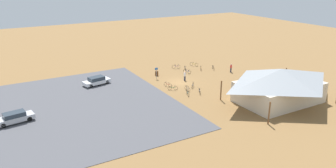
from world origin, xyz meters
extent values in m
plane|color=olive|center=(0.00, 0.00, 0.00)|extent=(160.00, 160.00, 0.00)
cube|color=#4C4C51|center=(24.87, 2.26, 0.03)|extent=(39.83, 31.48, 0.05)
cube|color=beige|center=(-8.07, 15.06, 1.54)|extent=(12.00, 7.61, 3.07)
pyramid|color=#93999E|center=(-8.07, 15.06, 4.11)|extent=(14.40, 10.01, 2.08)
cylinder|color=brown|center=(-15.09, 10.24, 1.54)|extent=(0.20, 0.20, 3.07)
cylinder|color=brown|center=(-1.05, 10.24, 1.54)|extent=(0.20, 0.20, 3.07)
cylinder|color=brown|center=(-1.05, 19.89, 1.54)|extent=(0.20, 0.20, 3.07)
cylinder|color=brown|center=(1.68, -5.51, 0.45)|extent=(0.60, 0.60, 0.90)
cylinder|color=#99999E|center=(2.64, -3.79, 1.10)|extent=(0.08, 0.08, 2.20)
cube|color=#1959B2|center=(2.64, -3.79, 1.90)|extent=(0.56, 0.04, 0.40)
torus|color=black|center=(1.15, 4.80, 0.34)|extent=(0.06, 0.67, 0.67)
torus|color=black|center=(1.12, 3.83, 0.34)|extent=(0.06, 0.67, 0.67)
cylinder|color=silver|center=(1.14, 4.32, 0.45)|extent=(0.06, 0.89, 0.04)
cylinder|color=silver|center=(1.14, 4.49, 0.55)|extent=(0.04, 0.04, 0.43)
cube|color=black|center=(1.14, 4.49, 0.76)|extent=(0.09, 0.20, 0.05)
cylinder|color=silver|center=(1.13, 3.93, 0.54)|extent=(0.04, 0.04, 0.42)
cylinder|color=black|center=(1.13, 3.93, 0.75)|extent=(0.48, 0.04, 0.03)
torus|color=black|center=(-5.23, -6.47, 0.33)|extent=(0.32, 0.62, 0.67)
torus|color=black|center=(-4.80, -5.57, 0.33)|extent=(0.32, 0.62, 0.67)
cylinder|color=#B7B7BC|center=(-5.01, -6.02, 0.44)|extent=(0.43, 0.84, 0.04)
cylinder|color=#B7B7BC|center=(-5.09, -6.18, 0.54)|extent=(0.04, 0.04, 0.42)
cube|color=black|center=(-5.09, -6.18, 0.75)|extent=(0.16, 0.21, 0.05)
cylinder|color=#B7B7BC|center=(-4.84, -5.66, 0.56)|extent=(0.04, 0.04, 0.45)
cylinder|color=black|center=(-4.84, -5.66, 0.78)|extent=(0.45, 0.24, 0.03)
torus|color=black|center=(2.50, 6.72, 0.37)|extent=(0.25, 0.71, 0.73)
torus|color=black|center=(2.22, 5.81, 0.37)|extent=(0.25, 0.71, 0.73)
cylinder|color=#197A7F|center=(2.36, 6.27, 0.49)|extent=(0.29, 0.85, 0.04)
cylinder|color=#197A7F|center=(2.41, 6.43, 0.58)|extent=(0.04, 0.04, 0.43)
cube|color=black|center=(2.41, 6.43, 0.80)|extent=(0.14, 0.21, 0.05)
cylinder|color=#197A7F|center=(2.24, 5.91, 0.60)|extent=(0.04, 0.04, 0.47)
cylinder|color=black|center=(2.24, 5.91, 0.84)|extent=(0.47, 0.17, 0.03)
torus|color=black|center=(-9.84, -2.93, 0.34)|extent=(0.31, 0.64, 0.68)
torus|color=black|center=(-10.23, -3.83, 0.34)|extent=(0.31, 0.64, 0.68)
cylinder|color=black|center=(-10.04, -3.38, 0.45)|extent=(0.39, 0.85, 0.04)
cylinder|color=black|center=(-9.97, -3.22, 0.55)|extent=(0.04, 0.04, 0.42)
cube|color=black|center=(-9.97, -3.22, 0.76)|extent=(0.15, 0.22, 0.05)
cylinder|color=black|center=(-10.19, -3.74, 0.55)|extent=(0.04, 0.04, 0.42)
cylinder|color=black|center=(-10.19, -3.74, 0.76)|extent=(0.45, 0.22, 0.03)
torus|color=black|center=(-7.85, -7.94, 0.35)|extent=(0.46, 0.57, 0.70)
torus|color=black|center=(-8.52, -7.09, 0.35)|extent=(0.46, 0.57, 0.70)
cylinder|color=yellow|center=(-8.18, -7.51, 0.47)|extent=(0.64, 0.80, 0.04)
cylinder|color=yellow|center=(-8.06, -7.67, 0.56)|extent=(0.04, 0.04, 0.43)
cube|color=black|center=(-8.06, -7.67, 0.78)|extent=(0.19, 0.21, 0.05)
cylinder|color=yellow|center=(-8.45, -7.18, 0.58)|extent=(0.04, 0.04, 0.46)
cylinder|color=black|center=(-8.45, -7.18, 0.81)|extent=(0.40, 0.32, 0.03)
torus|color=black|center=(-8.10, -4.98, 0.35)|extent=(0.42, 0.61, 0.70)
torus|color=black|center=(-7.54, -4.15, 0.35)|extent=(0.42, 0.61, 0.70)
cylinder|color=orange|center=(-7.82, -4.57, 0.47)|extent=(0.54, 0.79, 0.04)
cylinder|color=orange|center=(-7.92, -4.72, 0.55)|extent=(0.04, 0.04, 0.41)
cube|color=black|center=(-7.92, -4.72, 0.76)|extent=(0.18, 0.21, 0.05)
cylinder|color=orange|center=(-7.60, -4.23, 0.59)|extent=(0.04, 0.04, 0.47)
cylinder|color=black|center=(-7.60, -4.23, 0.83)|extent=(0.42, 0.29, 0.03)
torus|color=black|center=(-3.61, -8.08, 0.37)|extent=(0.61, 0.50, 0.75)
torus|color=black|center=(-4.38, -7.46, 0.37)|extent=(0.61, 0.50, 0.75)
cylinder|color=#722D9E|center=(-4.00, -7.77, 0.50)|extent=(0.73, 0.59, 0.04)
cylinder|color=#722D9E|center=(-3.86, -7.88, 0.57)|extent=(0.04, 0.04, 0.39)
cube|color=black|center=(-3.86, -7.88, 0.76)|extent=(0.21, 0.19, 0.05)
cylinder|color=#722D9E|center=(-4.30, -7.53, 0.64)|extent=(0.04, 0.04, 0.53)
cylinder|color=black|center=(-4.30, -7.53, 0.90)|extent=(0.33, 0.39, 0.03)
torus|color=black|center=(-3.89, -4.34, 0.36)|extent=(0.33, 0.68, 0.73)
torus|color=black|center=(-4.30, -3.40, 0.36)|extent=(0.33, 0.68, 0.73)
cylinder|color=#2347B7|center=(-4.10, -3.87, 0.48)|extent=(0.42, 0.87, 0.04)
cylinder|color=#2347B7|center=(-4.02, -4.04, 0.58)|extent=(0.04, 0.04, 0.44)
cube|color=black|center=(-4.02, -4.04, 0.80)|extent=(0.15, 0.22, 0.05)
cylinder|color=#2347B7|center=(-4.26, -3.50, 0.58)|extent=(0.04, 0.04, 0.44)
cylinder|color=black|center=(-4.26, -3.50, 0.80)|extent=(0.45, 0.23, 0.03)
torus|color=black|center=(2.82, 1.57, 0.34)|extent=(0.27, 0.66, 0.69)
torus|color=black|center=(3.19, 0.57, 0.34)|extent=(0.27, 0.66, 0.69)
cylinder|color=red|center=(3.00, 1.07, 0.46)|extent=(0.37, 0.94, 0.04)
cylinder|color=red|center=(2.94, 1.25, 0.55)|extent=(0.04, 0.04, 0.42)
cube|color=black|center=(2.94, 1.25, 0.76)|extent=(0.14, 0.22, 0.05)
cylinder|color=red|center=(3.15, 0.67, 0.55)|extent=(0.04, 0.04, 0.42)
cylinder|color=black|center=(3.15, 0.67, 0.76)|extent=(0.46, 0.19, 0.03)
torus|color=black|center=(3.55, 2.67, 0.35)|extent=(0.65, 0.34, 0.70)
torus|color=black|center=(2.67, 3.09, 0.35)|extent=(0.65, 0.34, 0.70)
cylinder|color=#1E7F38|center=(3.11, 2.88, 0.46)|extent=(0.82, 0.42, 0.04)
cylinder|color=#1E7F38|center=(3.27, 2.80, 0.55)|extent=(0.04, 0.04, 0.40)
cube|color=black|center=(3.27, 2.80, 0.75)|extent=(0.21, 0.16, 0.05)
cylinder|color=#1E7F38|center=(2.76, 3.04, 0.57)|extent=(0.04, 0.04, 0.44)
cylinder|color=black|center=(2.76, 3.04, 0.78)|extent=(0.24, 0.45, 0.03)
torus|color=black|center=(-0.11, 3.86, 0.35)|extent=(0.52, 0.52, 0.70)
torus|color=black|center=(-0.84, 3.12, 0.35)|extent=(0.52, 0.52, 0.70)
cylinder|color=silver|center=(-0.48, 3.49, 0.46)|extent=(0.70, 0.71, 0.04)
cylinder|color=silver|center=(-0.34, 3.62, 0.54)|extent=(0.04, 0.04, 0.38)
cube|color=black|center=(-0.34, 3.62, 0.73)|extent=(0.20, 0.20, 0.05)
cylinder|color=silver|center=(-0.77, 3.20, 0.60)|extent=(0.04, 0.04, 0.49)
cylinder|color=black|center=(-0.77, 3.20, 0.84)|extent=(0.36, 0.36, 0.03)
torus|color=black|center=(0.38, 6.84, 0.33)|extent=(0.35, 0.60, 0.66)
torus|color=black|center=(-0.12, 5.89, 0.33)|extent=(0.35, 0.60, 0.66)
cylinder|color=#B7B7BC|center=(0.13, 6.37, 0.44)|extent=(0.50, 0.89, 0.04)
cylinder|color=#B7B7BC|center=(0.22, 6.54, 0.53)|extent=(0.04, 0.04, 0.39)
cube|color=black|center=(0.22, 6.54, 0.72)|extent=(0.16, 0.21, 0.05)
cylinder|color=#B7B7BC|center=(-0.07, 5.98, 0.53)|extent=(0.04, 0.04, 0.40)
cylinder|color=black|center=(-0.07, 5.98, 0.74)|extent=(0.44, 0.26, 0.03)
cube|color=white|center=(13.18, -5.97, 0.56)|extent=(4.92, 2.76, 0.58)
cube|color=#2D3842|center=(13.18, -5.97, 1.15)|extent=(2.87, 2.13, 0.59)
cylinder|color=black|center=(14.56, -4.84, 0.37)|extent=(0.67, 0.35, 0.64)
cylinder|color=black|center=(14.89, -6.44, 0.37)|extent=(0.67, 0.35, 0.64)
cylinder|color=black|center=(11.47, -5.49, 0.37)|extent=(0.67, 0.35, 0.64)
cylinder|color=black|center=(11.81, -7.09, 0.37)|extent=(0.67, 0.35, 0.64)
cube|color=#BCBCC1|center=(27.03, 3.42, 0.59)|extent=(4.82, 2.38, 0.64)
cube|color=#2D3842|center=(27.03, 3.42, 1.19)|extent=(2.78, 1.88, 0.56)
cylinder|color=black|center=(28.48, 4.40, 0.37)|extent=(0.66, 0.31, 0.64)
cylinder|color=black|center=(28.70, 2.90, 0.37)|extent=(0.66, 0.31, 0.64)
cylinder|color=black|center=(25.37, 3.94, 0.37)|extent=(0.66, 0.31, 0.64)
cylinder|color=black|center=(25.59, 2.45, 0.37)|extent=(0.66, 0.31, 0.64)
cube|color=#2D3347|center=(-11.92, -0.25, 0.44)|extent=(0.40, 0.39, 0.88)
cylinder|color=red|center=(-11.92, -0.25, 1.16)|extent=(0.36, 0.36, 0.56)
sphere|color=tan|center=(-11.92, -0.25, 1.56)|extent=(0.24, 0.24, 0.24)
cube|color=#2D3347|center=(-15.45, 7.02, 0.43)|extent=(0.37, 0.31, 0.86)
cylinder|color=black|center=(-15.45, 7.02, 1.17)|extent=(0.36, 0.36, 0.62)
sphere|color=tan|center=(-15.45, 7.02, 1.60)|extent=(0.24, 0.24, 0.24)
cube|color=#2D3347|center=(-1.30, -0.32, 0.42)|extent=(0.40, 0.40, 0.85)
cylinder|color=silver|center=(-1.30, -0.32, 1.16)|extent=(0.36, 0.36, 0.63)
sphere|color=tan|center=(-1.30, -0.32, 1.60)|extent=(0.24, 0.24, 0.24)
camera|label=1|loc=(28.50, 45.80, 18.25)|focal=34.28mm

